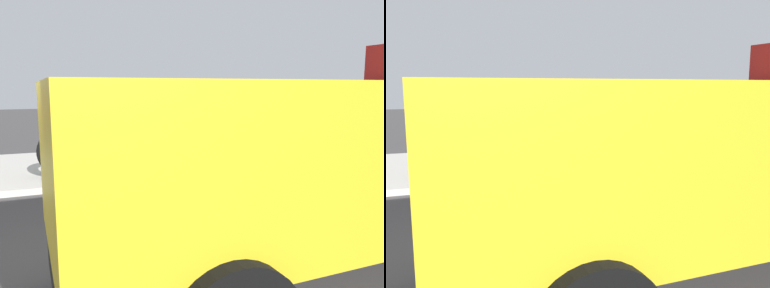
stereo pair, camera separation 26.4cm
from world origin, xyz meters
TOP-DOWN VIEW (x-y plane):
  - ground_plane at (0.00, 0.00)m, footprint 80.00×80.00m
  - sidewalk_curb at (0.00, 6.50)m, footprint 36.00×5.00m
  - fire_hydrant at (0.15, 5.36)m, footprint 0.25×0.55m
  - loose_tire at (0.02, 5.06)m, footprint 1.29×0.96m
  - dump_truck_yellow at (3.20, -1.31)m, footprint 7.04×2.89m

SIDE VIEW (x-z plane):
  - ground_plane at x=0.00m, z-range 0.00..0.00m
  - sidewalk_curb at x=0.00m, z-range 0.00..0.15m
  - fire_hydrant at x=0.15m, z-range 0.18..1.10m
  - loose_tire at x=0.02m, z-range 0.15..1.32m
  - dump_truck_yellow at x=3.20m, z-range 0.11..3.11m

